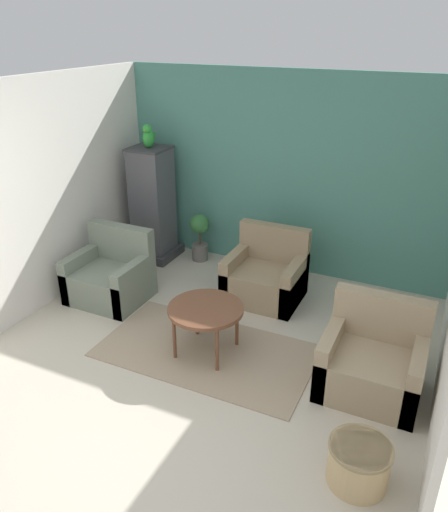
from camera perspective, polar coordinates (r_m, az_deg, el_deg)
name	(u,v)px	position (r m, az deg, el deg)	size (l,w,h in m)	color
ground_plane	(131,441)	(4.23, -10.55, -20.06)	(20.00, 20.00, 0.00)	beige
wall_back_accent	(284,175)	(6.32, 6.82, 9.20)	(4.32, 0.06, 2.50)	#4C897A
wall_left	(53,191)	(5.96, -19.01, 7.01)	(0.06, 3.42, 2.50)	silver
area_rug	(207,351)	(5.06, -2.00, -10.79)	(2.11, 1.15, 0.01)	gray
coffee_table	(206,311)	(4.80, -2.08, -6.35)	(0.73, 0.73, 0.51)	brown
armchair_left	(111,277)	(5.99, -12.80, -2.35)	(0.85, 0.73, 0.83)	slate
armchair_right	(372,363)	(4.65, 16.56, -11.68)	(0.85, 0.73, 0.83)	#9E896B
armchair_middle	(266,277)	(5.86, 4.80, -2.39)	(0.85, 0.73, 0.83)	#8E7A5B
birdcage	(153,206)	(6.80, -8.13, 5.66)	(0.59, 0.59, 1.52)	#353539
parrot	(148,137)	(6.55, -8.63, 13.34)	(0.14, 0.25, 0.30)	green
potted_plant	(200,233)	(6.74, -2.82, 2.64)	(0.29, 0.26, 0.66)	#66605B
wicker_basket	(359,463)	(3.90, 15.15, -21.83)	(0.45, 0.45, 0.33)	tan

